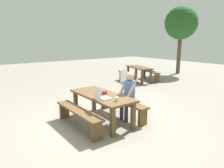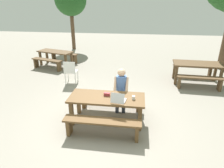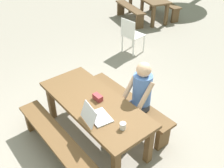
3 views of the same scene
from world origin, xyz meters
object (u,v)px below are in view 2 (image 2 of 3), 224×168
at_px(picnic_table_mid, 55,54).
at_px(picnic_table_rear, 197,66).
at_px(coffee_mug, 134,98).
at_px(person_seated, 121,87).
at_px(plastic_chair, 71,71).
at_px(picnic_table_front, 107,101).
at_px(laptop, 119,99).
at_px(tree_left, 70,0).
at_px(small_pouch, 107,94).

height_order(picnic_table_mid, picnic_table_rear, picnic_table_rear).
bearing_deg(coffee_mug, person_seated, 119.11).
bearing_deg(person_seated, coffee_mug, -60.89).
height_order(coffee_mug, plastic_chair, plastic_chair).
xyz_separation_m(person_seated, plastic_chair, (-2.07, 1.75, -0.24)).
distance_m(coffee_mug, picnic_table_mid, 5.91).
bearing_deg(picnic_table_front, laptop, -32.76).
relative_size(picnic_table_front, coffee_mug, 20.88).
xyz_separation_m(laptop, plastic_chair, (-2.08, 2.57, -0.28)).
relative_size(coffee_mug, picnic_table_rear, 0.05).
bearing_deg(coffee_mug, picnic_table_rear, 54.01).
distance_m(person_seated, tree_left, 8.65).
bearing_deg(picnic_table_rear, picnic_table_mid, 170.24).
xyz_separation_m(laptop, person_seated, (-0.02, 0.82, -0.04)).
bearing_deg(tree_left, picnic_table_rear, -37.60).
height_order(laptop, coffee_mug, laptop).
xyz_separation_m(picnic_table_rear, tree_left, (-6.45, 4.96, 2.32)).
bearing_deg(small_pouch, coffee_mug, -9.01).
bearing_deg(picnic_table_rear, picnic_table_front, -131.04).
bearing_deg(coffee_mug, picnic_table_mid, 131.04).
distance_m(picnic_table_mid, picnic_table_rear, 6.29).
relative_size(person_seated, picnic_table_mid, 0.68).
distance_m(laptop, person_seated, 0.82).
bearing_deg(picnic_table_mid, picnic_table_rear, 3.36).
distance_m(person_seated, picnic_table_rear, 3.61).
height_order(coffee_mug, tree_left, tree_left).
distance_m(small_pouch, coffee_mug, 0.68).
relative_size(picnic_table_front, plastic_chair, 2.14).
distance_m(small_pouch, picnic_table_mid, 5.41).
bearing_deg(coffee_mug, tree_left, 117.31).
relative_size(small_pouch, coffee_mug, 1.70).
xyz_separation_m(small_pouch, picnic_table_rear, (2.94, 3.02, -0.09)).
bearing_deg(picnic_table_rear, plastic_chair, -168.83).
relative_size(laptop, person_seated, 0.30).
distance_m(picnic_table_front, laptop, 0.41).
height_order(plastic_chair, picnic_table_mid, plastic_chair).
bearing_deg(small_pouch, laptop, -40.30).
bearing_deg(person_seated, tree_left, 117.15).
bearing_deg(coffee_mug, laptop, -154.29).
bearing_deg(picnic_table_mid, plastic_chair, -39.15).
distance_m(picnic_table_front, tree_left, 9.10).
relative_size(small_pouch, person_seated, 0.12).
height_order(plastic_chair, tree_left, tree_left).
height_order(laptop, picnic_table_rear, laptop).
bearing_deg(laptop, person_seated, -80.49).
distance_m(person_seated, plastic_chair, 2.72).
bearing_deg(tree_left, small_pouch, -66.28).
bearing_deg(picnic_table_front, tree_left, 113.57).
bearing_deg(small_pouch, tree_left, 113.72).
xyz_separation_m(small_pouch, tree_left, (-3.51, 7.98, 2.23)).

